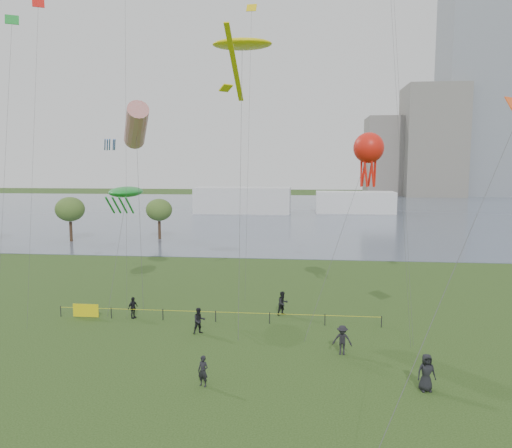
# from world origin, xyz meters

# --- Properties ---
(ground_plane) EXTENTS (400.00, 400.00, 0.00)m
(ground_plane) POSITION_xyz_m (0.00, 0.00, 0.00)
(ground_plane) COLOR #1E3711
(lake) EXTENTS (400.00, 120.00, 0.08)m
(lake) POSITION_xyz_m (0.00, 100.00, 0.02)
(lake) COLOR slate
(lake) RESTS_ON ground_plane
(tower) EXTENTS (24.00, 24.00, 120.00)m
(tower) POSITION_xyz_m (62.00, 168.00, 60.00)
(tower) COLOR slate
(tower) RESTS_ON ground_plane
(building_mid) EXTENTS (20.00, 20.00, 38.00)m
(building_mid) POSITION_xyz_m (46.00, 162.00, 19.00)
(building_mid) COLOR slate
(building_mid) RESTS_ON ground_plane
(building_low) EXTENTS (16.00, 18.00, 28.00)m
(building_low) POSITION_xyz_m (32.00, 168.00, 14.00)
(building_low) COLOR slate
(building_low) RESTS_ON ground_plane
(pavilion_left) EXTENTS (22.00, 8.00, 6.00)m
(pavilion_left) POSITION_xyz_m (-12.00, 95.00, 3.00)
(pavilion_left) COLOR silver
(pavilion_left) RESTS_ON ground_plane
(pavilion_right) EXTENTS (18.00, 7.00, 5.00)m
(pavilion_right) POSITION_xyz_m (14.00, 98.00, 2.50)
(pavilion_right) COLOR silver
(pavilion_right) RESTS_ON ground_plane
(trees) EXTENTS (29.11, 11.56, 7.24)m
(trees) POSITION_xyz_m (-33.77, 49.85, 4.93)
(trees) COLOR #332317
(trees) RESTS_ON ground_plane
(fence) EXTENTS (24.07, 0.07, 1.05)m
(fence) POSITION_xyz_m (-9.68, 15.44, 0.55)
(fence) COLOR black
(fence) RESTS_ON ground_plane
(spectator_a) EXTENTS (1.10, 1.03, 1.81)m
(spectator_a) POSITION_xyz_m (-4.22, 12.82, 0.90)
(spectator_a) COLOR black
(spectator_a) RESTS_ON ground_plane
(spectator_b) EXTENTS (1.27, 0.84, 1.83)m
(spectator_b) POSITION_xyz_m (5.30, 10.03, 0.92)
(spectator_b) COLOR black
(spectator_b) RESTS_ON ground_plane
(spectator_c) EXTENTS (0.77, 1.03, 1.63)m
(spectator_c) POSITION_xyz_m (-9.94, 15.65, 0.82)
(spectator_c) COLOR black
(spectator_c) RESTS_ON ground_plane
(spectator_d) EXTENTS (1.04, 0.76, 1.95)m
(spectator_d) POSITION_xyz_m (9.27, 5.53, 0.98)
(spectator_d) COLOR black
(spectator_d) RESTS_ON ground_plane
(spectator_f) EXTENTS (0.70, 0.58, 1.64)m
(spectator_f) POSITION_xyz_m (-2.26, 4.86, 0.82)
(spectator_f) COLOR black
(spectator_f) RESTS_ON ground_plane
(spectator_g) EXTENTS (1.14, 1.11, 1.86)m
(spectator_g) POSITION_xyz_m (1.28, 17.61, 0.93)
(spectator_g) COLOR black
(spectator_g) RESTS_ON ground_plane
(kite_stingray) EXTENTS (4.72, 10.16, 21.28)m
(kite_stingray) POSITION_xyz_m (-2.18, 20.29, 20.81)
(kite_stingray) COLOR #3F3F42
(kite_windsock) EXTENTS (4.22, 5.87, 16.61)m
(kite_windsock) POSITION_xyz_m (-11.05, 20.68, 14.71)
(kite_windsock) COLOR #3F3F42
(kite_creature) EXTENTS (2.55, 7.57, 9.68)m
(kite_creature) POSITION_xyz_m (-12.23, 21.09, 9.20)
(kite_creature) COLOR #3F3F42
(kite_octopus) EXTENTS (5.74, 7.63, 13.93)m
(kite_octopus) POSITION_xyz_m (7.56, 18.47, 12.71)
(kite_octopus) COLOR #3F3F42
(small_kites) EXTENTS (37.95, 13.13, 5.96)m
(small_kites) POSITION_xyz_m (-1.88, 18.73, 23.53)
(small_kites) COLOR #198C2D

